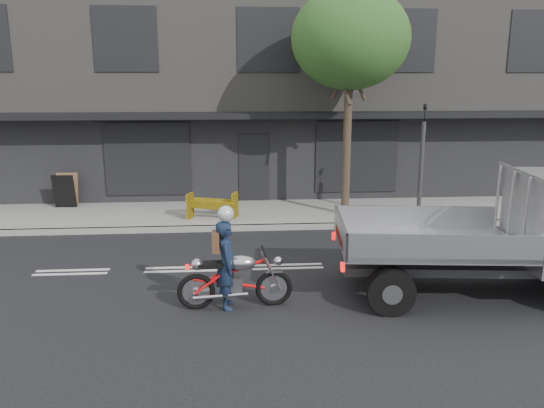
{
  "coord_description": "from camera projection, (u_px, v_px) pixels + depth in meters",
  "views": [
    {
      "loc": [
        -1.22,
        -11.34,
        4.12
      ],
      "look_at": [
        -0.32,
        0.5,
        1.36
      ],
      "focal_mm": 35.0,
      "sensor_mm": 36.0,
      "label": 1
    }
  ],
  "objects": [
    {
      "name": "construction_barrier",
      "position": [
        212.0,
        206.0,
        15.46
      ],
      "size": [
        1.53,
        1.01,
        0.8
      ],
      "primitive_type": null,
      "rotation": [
        0.0,
        0.0,
        -0.34
      ],
      "color": "yellow",
      "rests_on": "sidewalk"
    },
    {
      "name": "building_main",
      "position": [
        260.0,
        84.0,
        22.11
      ],
      "size": [
        26.0,
        10.0,
        8.0
      ],
      "primitive_type": "cube",
      "color": "slate",
      "rests_on": "ground"
    },
    {
      "name": "ground",
      "position": [
        288.0,
        267.0,
        12.04
      ],
      "size": [
        80.0,
        80.0,
        0.0
      ],
      "primitive_type": "plane",
      "color": "black",
      "rests_on": "ground"
    },
    {
      "name": "sidewalk",
      "position": [
        272.0,
        213.0,
        16.59
      ],
      "size": [
        32.0,
        3.2,
        0.15
      ],
      "primitive_type": "cube",
      "color": "gray",
      "rests_on": "ground"
    },
    {
      "name": "motorcycle",
      "position": [
        235.0,
        278.0,
        9.79
      ],
      "size": [
        2.15,
        0.62,
        1.1
      ],
      "rotation": [
        0.0,
        0.0,
        0.05
      ],
      "color": "black",
      "rests_on": "ground"
    },
    {
      "name": "rider",
      "position": [
        227.0,
        265.0,
        9.72
      ],
      "size": [
        0.43,
        0.62,
        1.66
      ],
      "primitive_type": "imported",
      "rotation": [
        0.0,
        0.0,
        1.62
      ],
      "color": "#142139",
      "rests_on": "ground"
    },
    {
      "name": "sandwich_board",
      "position": [
        64.0,
        191.0,
        16.86
      ],
      "size": [
        0.71,
        0.49,
        1.08
      ],
      "primitive_type": null,
      "rotation": [
        0.0,
        0.0,
        -0.05
      ],
      "color": "black",
      "rests_on": "sidewalk"
    },
    {
      "name": "street_tree",
      "position": [
        350.0,
        39.0,
        15.09
      ],
      "size": [
        3.4,
        3.4,
        6.74
      ],
      "color": "#382B21",
      "rests_on": "ground"
    },
    {
      "name": "kerb",
      "position": [
        276.0,
        227.0,
        15.03
      ],
      "size": [
        32.0,
        0.2,
        0.15
      ],
      "primitive_type": "cube",
      "color": "gray",
      "rests_on": "ground"
    },
    {
      "name": "traffic_light_pole",
      "position": [
        421.0,
        169.0,
        15.23
      ],
      "size": [
        0.12,
        0.12,
        3.5
      ],
      "color": "#2D2D30",
      "rests_on": "ground"
    }
  ]
}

